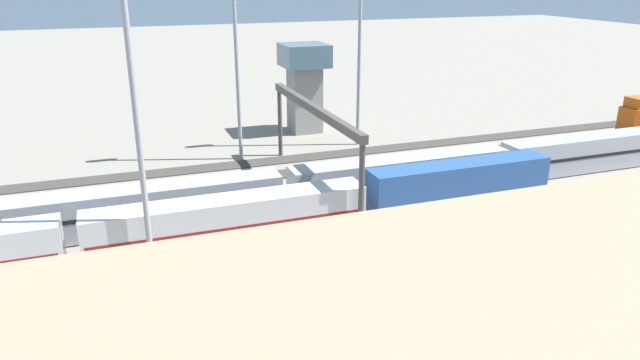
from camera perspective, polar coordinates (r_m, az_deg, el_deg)
ground_plane at (r=59.55m, az=-6.37°, el=-1.44°), size 400.00×400.00×0.00m
track_bed_0 at (r=68.75m, az=-8.38°, el=1.43°), size 140.00×2.80×0.12m
track_bed_1 at (r=64.11m, az=-7.45°, el=0.12°), size 140.00×2.80×0.12m
track_bed_2 at (r=59.53m, az=-6.37°, el=-1.39°), size 140.00×2.80×0.12m
track_bed_3 at (r=55.02m, az=-5.11°, el=-3.15°), size 140.00×2.80×0.12m
track_bed_4 at (r=50.60m, az=-3.62°, el=-5.22°), size 140.00×2.80×0.12m
train_on_track_4 at (r=48.53m, az=-25.49°, el=-5.74°), size 90.60×3.06×4.40m
train_on_track_3 at (r=54.73m, az=-3.43°, el=-1.03°), size 95.60×3.06×3.80m
light_mast_1 at (r=42.40m, az=-17.90°, el=10.78°), size 2.80×0.70×23.77m
light_mast_2 at (r=68.18m, az=-8.28°, el=15.64°), size 2.80×0.70×26.19m
signal_gantry at (r=59.04m, az=-0.65°, el=6.04°), size 0.70×25.00×8.80m
maintenance_shed at (r=30.77m, az=22.52°, el=-14.29°), size 53.72×14.22×9.76m
control_tower at (r=81.50m, az=-1.51°, el=9.59°), size 6.00×6.00×12.04m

